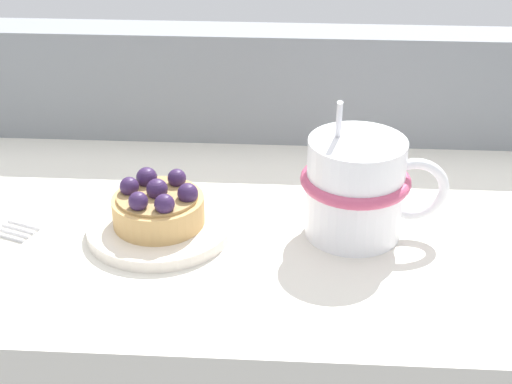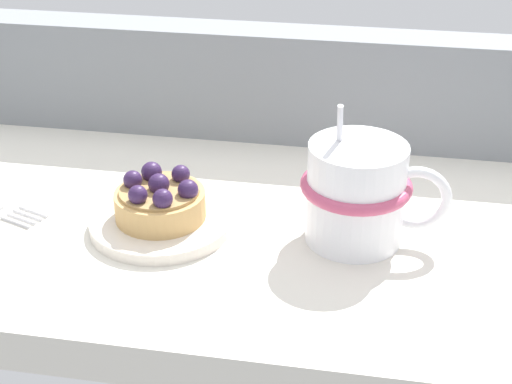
% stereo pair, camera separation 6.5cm
% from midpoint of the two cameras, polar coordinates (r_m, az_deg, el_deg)
% --- Properties ---
extents(ground_plane, '(0.77, 0.40, 0.04)m').
position_cam_midpoint_polar(ground_plane, '(0.72, 0.45, -2.65)').
color(ground_plane, silver).
extents(window_rail_back, '(0.75, 0.05, 0.12)m').
position_cam_midpoint_polar(window_rail_back, '(0.84, 2.48, 8.00)').
color(window_rail_back, gray).
rests_on(window_rail_back, ground_plane).
extents(dessert_plate, '(0.13, 0.13, 0.01)m').
position_cam_midpoint_polar(dessert_plate, '(0.68, -4.27, -2.32)').
color(dessert_plate, silver).
rests_on(dessert_plate, ground_plane).
extents(raspberry_tart, '(0.08, 0.08, 0.04)m').
position_cam_midpoint_polar(raspberry_tart, '(0.67, -4.33, -0.68)').
color(raspberry_tart, tan).
rests_on(raspberry_tart, dessert_plate).
extents(coffee_mug, '(0.13, 0.09, 0.12)m').
position_cam_midpoint_polar(coffee_mug, '(0.65, 10.40, -0.11)').
color(coffee_mug, white).
rests_on(coffee_mug, ground_plane).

